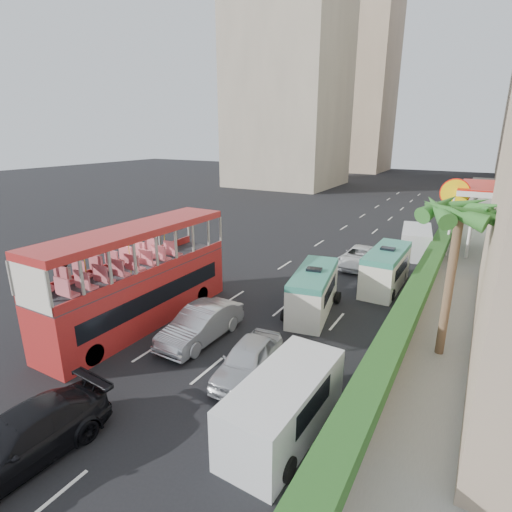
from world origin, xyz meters
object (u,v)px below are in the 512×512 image
Objects in this scene: car_silver_lane_b at (248,375)px; van_asset at (359,266)px; palm_tree at (449,285)px; shell_station at (501,221)px; double_decker_bus at (139,276)px; minibus_far at (386,269)px; car_silver_lane_a at (201,340)px; panel_van_far at (416,241)px; minibus_near at (313,291)px; car_black at (25,460)px; panel_van_near at (284,405)px.

van_asset is (0.00, 16.00, 0.00)m from car_silver_lane_b.
palm_tree is 19.14m from shell_station.
minibus_far is (9.84, 11.12, -1.28)m from double_decker_bus.
shell_station is (6.16, 11.88, 1.50)m from minibus_far.
car_silver_lane_a is 20.82m from panel_van_far.
shell_station is (8.78, 17.49, 1.55)m from minibus_near.
car_black is 0.84× the size of palm_tree.
van_asset is at bearing 121.83° from palm_tree.
panel_van_far is at bearing 80.65° from car_black.
panel_van_far is (0.41, 23.32, 0.03)m from panel_van_near.
van_asset is (7.24, 14.56, -2.53)m from double_decker_bus.
double_decker_bus is at bearing -130.77° from minibus_far.
panel_van_far is at bearing 91.34° from panel_van_near.
car_silver_lane_b is at bearing -11.24° from double_decker_bus.
panel_van_near is at bearing 42.41° from car_black.
panel_van_near is 23.33m from panel_van_far.
shell_station is at bearing 55.18° from double_decker_bus.
car_black reaches higher than van_asset.
palm_tree reaches higher than car_silver_lane_b.
car_silver_lane_b reaches higher than van_asset.
minibus_near is at bearing 59.44° from car_silver_lane_a.
car_silver_lane_a is 0.98× the size of van_asset.
car_silver_lane_a is 0.91× the size of minibus_near.
car_silver_lane_b is at bearing -21.12° from car_silver_lane_a.
car_silver_lane_a is at bearing -0.44° from double_decker_bus.
car_black is at bearing -89.83° from car_silver_lane_a.
car_black is (3.65, -8.57, -2.53)m from double_decker_bus.
shell_station is at bearing 79.41° from panel_van_near.
minibus_far is (2.60, -3.45, 1.25)m from van_asset.
panel_van_near is (6.09, -3.57, 1.04)m from car_silver_lane_a.
car_silver_lane_a is 0.95× the size of panel_van_near.
van_asset is 18.38m from panel_van_near.
car_silver_lane_b is 0.67× the size of palm_tree.
shell_station reaches higher than minibus_near.
palm_tree reaches higher than double_decker_bus.
palm_tree is at bearing 54.95° from car_black.
car_silver_lane_b is at bearing -140.33° from palm_tree.
panel_van_far is at bearing -150.11° from shell_station.
car_silver_lane_a is at bearing -100.08° from van_asset.
double_decker_bus is 9.65m from car_black.
double_decker_bus reaches higher than minibus_far.
car_silver_lane_a is 14.99m from van_asset.
panel_van_near is 27.35m from shell_station.
minibus_far is at bearing 119.09° from palm_tree.
van_asset is 0.78× the size of palm_tree.
palm_tree is (10.00, 4.03, 3.38)m from car_silver_lane_a.
minibus_far is (6.04, 11.15, 1.25)m from car_silver_lane_a.
double_decker_bus is 16.46m from van_asset.
panel_van_near is 8.86m from palm_tree.
minibus_near is 9.49m from panel_van_near.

